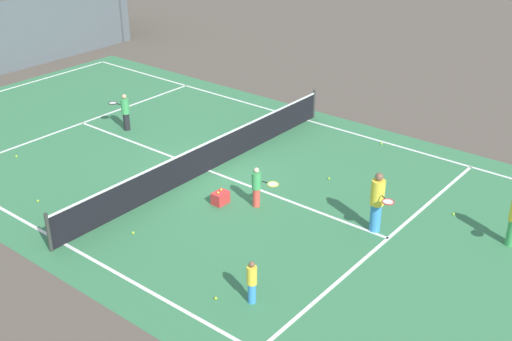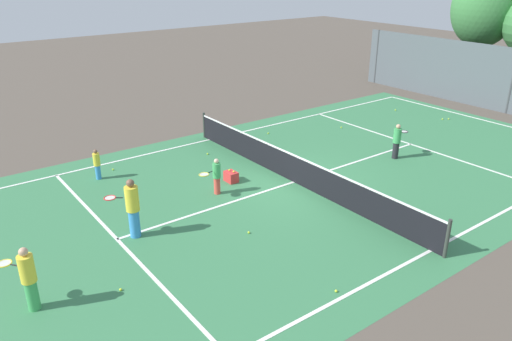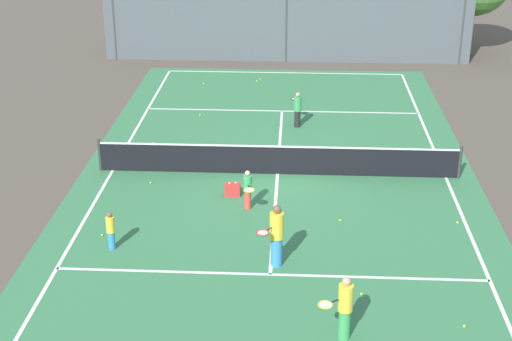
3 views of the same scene
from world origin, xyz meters
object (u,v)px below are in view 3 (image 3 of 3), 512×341
at_px(player_1, 345,307).
at_px(tennis_ball_1, 204,84).
at_px(player_4, 276,235).
at_px(ball_crate, 233,190).
at_px(tennis_ball_2, 361,294).
at_px(tennis_ball_5, 151,183).
at_px(tennis_ball_8, 200,115).
at_px(tennis_ball_10, 464,326).
at_px(tennis_ball_9, 153,143).
at_px(tennis_ball_12, 340,220).
at_px(tennis_ball_0, 457,223).
at_px(tennis_ball_6, 441,172).
at_px(player_3, 248,189).
at_px(tennis_ball_7, 257,81).
at_px(player_0, 297,109).
at_px(tennis_ball_4, 102,235).
at_px(player_2, 111,230).
at_px(tennis_ball_11, 260,79).

xyz_separation_m(player_1, tennis_ball_1, (-5.34, 18.95, -0.77)).
xyz_separation_m(player_4, ball_crate, (-1.48, 4.21, -0.71)).
xyz_separation_m(tennis_ball_2, tennis_ball_5, (-6.29, 6.23, 0.00)).
bearing_deg(player_4, player_1, -62.88).
height_order(tennis_ball_8, tennis_ball_10, same).
height_order(player_1, tennis_ball_10, player_1).
distance_m(tennis_ball_2, tennis_ball_5, 8.85).
bearing_deg(tennis_ball_9, tennis_ball_12, -41.69).
bearing_deg(tennis_ball_12, tennis_ball_10, -63.43).
bearing_deg(tennis_ball_8, tennis_ball_12, -60.10).
relative_size(tennis_ball_0, tennis_ball_6, 1.00).
distance_m(player_3, tennis_ball_0, 6.15).
relative_size(player_4, tennis_ball_12, 26.08).
bearing_deg(tennis_ball_5, tennis_ball_1, 87.83).
distance_m(player_4, tennis_ball_7, 16.48).
bearing_deg(ball_crate, player_3, -60.36).
height_order(player_3, tennis_ball_6, player_3).
distance_m(tennis_ball_0, tennis_ball_8, 12.36).
height_order(player_0, tennis_ball_12, player_0).
height_order(tennis_ball_5, tennis_ball_10, same).
relative_size(player_1, tennis_ball_4, 23.45).
height_order(tennis_ball_1, tennis_ball_6, same).
distance_m(tennis_ball_6, tennis_ball_10, 8.86).
height_order(player_0, tennis_ball_9, player_0).
relative_size(player_4, tennis_ball_6, 26.08).
relative_size(tennis_ball_0, tennis_ball_8, 1.00).
distance_m(tennis_ball_5, tennis_ball_12, 6.38).
bearing_deg(tennis_ball_2, player_3, 123.67).
height_order(tennis_ball_1, tennis_ball_4, same).
bearing_deg(tennis_ball_2, player_2, 163.49).
height_order(tennis_ball_4, tennis_ball_10, same).
bearing_deg(player_1, tennis_ball_6, 68.40).
distance_m(tennis_ball_1, tennis_ball_2, 18.16).
distance_m(player_3, tennis_ball_4, 4.44).
distance_m(tennis_ball_8, tennis_ball_12, 10.36).
bearing_deg(player_2, ball_crate, 50.42).
distance_m(tennis_ball_5, tennis_ball_7, 11.82).
distance_m(tennis_ball_11, tennis_ball_12, 14.38).
xyz_separation_m(tennis_ball_6, tennis_ball_8, (-8.68, 5.31, 0.00)).
height_order(tennis_ball_5, tennis_ball_12, same).
relative_size(tennis_ball_4, tennis_ball_10, 1.00).
height_order(player_0, tennis_ball_1, player_0).
bearing_deg(tennis_ball_5, tennis_ball_0, -13.76).
distance_m(tennis_ball_7, tennis_ball_11, 0.31).
xyz_separation_m(player_3, tennis_ball_5, (-3.23, 1.64, -0.61)).
xyz_separation_m(player_4, tennis_ball_0, (5.14, 2.64, -0.85)).
bearing_deg(tennis_ball_8, tennis_ball_9, -112.89).
xyz_separation_m(player_1, tennis_ball_7, (-2.97, 19.49, -0.77)).
xyz_separation_m(player_1, tennis_ball_10, (2.76, 0.55, -0.77)).
xyz_separation_m(player_3, tennis_ball_7, (-0.44, 13.13, -0.61)).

